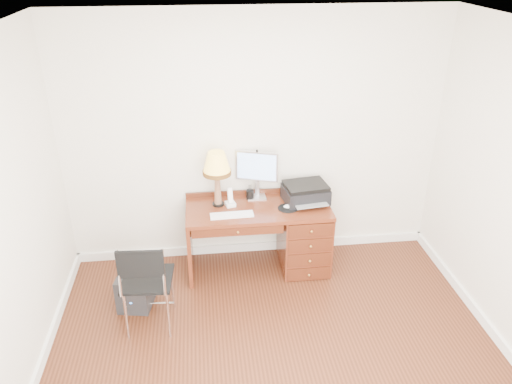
{
  "coord_description": "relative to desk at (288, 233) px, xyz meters",
  "views": [
    {
      "loc": [
        -0.55,
        -3.13,
        3.22
      ],
      "look_at": [
        -0.05,
        1.2,
        1.03
      ],
      "focal_mm": 35.0,
      "sensor_mm": 36.0,
      "label": 1
    }
  ],
  "objects": [
    {
      "name": "keyboard",
      "position": [
        -0.61,
        -0.15,
        0.35
      ],
      "size": [
        0.44,
        0.14,
        0.02
      ],
      "primitive_type": "cube",
      "rotation": [
        0.0,
        0.0,
        0.04
      ],
      "color": "white",
      "rests_on": "desk"
    },
    {
      "name": "room_shell",
      "position": [
        -0.32,
        -0.77,
        -0.36
      ],
      "size": [
        4.0,
        4.0,
        4.0
      ],
      "color": "silver",
      "rests_on": "ground"
    },
    {
      "name": "chair",
      "position": [
        -1.42,
        -0.85,
        0.15
      ],
      "size": [
        0.47,
        0.47,
        0.94
      ],
      "rotation": [
        0.0,
        0.0,
        -0.07
      ],
      "color": "black",
      "rests_on": "ground"
    },
    {
      "name": "printer",
      "position": [
        0.19,
        0.08,
        0.44
      ],
      "size": [
        0.49,
        0.41,
        0.2
      ],
      "rotation": [
        0.0,
        0.0,
        0.13
      ],
      "color": "black",
      "rests_on": "desk"
    },
    {
      "name": "mouse_pad",
      "position": [
        -0.02,
        -0.07,
        0.35
      ],
      "size": [
        0.21,
        0.21,
        0.04
      ],
      "color": "black",
      "rests_on": "desk"
    },
    {
      "name": "phone",
      "position": [
        -0.61,
        0.06,
        0.4
      ],
      "size": [
        0.12,
        0.12,
        0.21
      ],
      "rotation": [
        0.0,
        0.0,
        0.25
      ],
      "color": "white",
      "rests_on": "desk"
    },
    {
      "name": "desk",
      "position": [
        0.0,
        0.0,
        0.0
      ],
      "size": [
        1.5,
        0.67,
        0.75
      ],
      "color": "maroon",
      "rests_on": "ground"
    },
    {
      "name": "monitor",
      "position": [
        -0.31,
        0.24,
        0.66
      ],
      "size": [
        0.44,
        0.22,
        0.52
      ],
      "rotation": [
        0.0,
        0.0,
        -0.34
      ],
      "color": "silver",
      "rests_on": "desk"
    },
    {
      "name": "equipment_box",
      "position": [
        -1.59,
        -0.52,
        -0.23
      ],
      "size": [
        0.36,
        0.36,
        0.36
      ],
      "primitive_type": "cube",
      "rotation": [
        0.0,
        0.0,
        -0.19
      ],
      "color": "black",
      "rests_on": "ground"
    },
    {
      "name": "ground",
      "position": [
        -0.32,
        -1.4,
        -0.41
      ],
      "size": [
        4.0,
        4.0,
        0.0
      ],
      "primitive_type": "plane",
      "color": "#39190D",
      "rests_on": "ground"
    },
    {
      "name": "pen_cup",
      "position": [
        -0.39,
        0.19,
        0.39
      ],
      "size": [
        0.08,
        0.08,
        0.1
      ],
      "primitive_type": "cylinder",
      "color": "black",
      "rests_on": "desk"
    },
    {
      "name": "leg_lamp",
      "position": [
        -0.73,
        0.09,
        0.77
      ],
      "size": [
        0.29,
        0.29,
        0.6
      ],
      "color": "black",
      "rests_on": "desk"
    }
  ]
}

